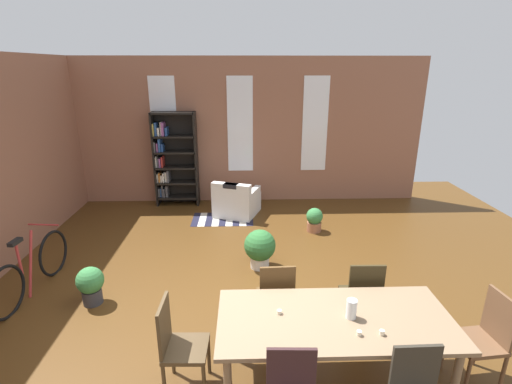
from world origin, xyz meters
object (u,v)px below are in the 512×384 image
at_px(dining_chair_head_left, 178,343).
at_px(bookshelf_tall, 173,159).
at_px(dining_chair_far_left, 276,297).
at_px(dining_chair_far_right, 362,295).
at_px(potted_plant_window, 314,219).
at_px(potted_plant_by_shelf, 91,284).
at_px(bicycle_second, 32,270).
at_px(dining_chair_head_right, 485,336).
at_px(potted_plant_corner, 260,247).
at_px(vase_on_table, 351,309).
at_px(dining_table, 335,325).
at_px(armchair_white, 236,202).

height_order(dining_chair_head_left, bookshelf_tall, bookshelf_tall).
height_order(dining_chair_far_left, dining_chair_far_right, same).
bearing_deg(potted_plant_window, potted_plant_by_shelf, -146.71).
distance_m(dining_chair_far_right, bicycle_second, 4.30).
height_order(dining_chair_head_right, potted_plant_corner, dining_chair_head_right).
distance_m(dining_chair_far_left, dining_chair_head_right, 2.05).
bearing_deg(bookshelf_tall, dining_chair_far_left, -66.87).
bearing_deg(potted_plant_corner, bookshelf_tall, 121.72).
distance_m(bookshelf_tall, bicycle_second, 3.75).
distance_m(vase_on_table, dining_chair_head_left, 1.63).
xyz_separation_m(bookshelf_tall, potted_plant_corner, (1.78, -2.87, -0.70)).
distance_m(vase_on_table, bicycle_second, 4.23).
xyz_separation_m(dining_chair_far_right, bookshelf_tall, (-2.85, 4.42, 0.52)).
bearing_deg(dining_chair_far_left, bicycle_second, 163.02).
bearing_deg(dining_table, dining_chair_head_right, 0.28).
distance_m(dining_chair_head_right, dining_chair_head_left, 2.89).
distance_m(bicycle_second, potted_plant_by_shelf, 0.93).
xyz_separation_m(dining_table, dining_chair_far_left, (-0.48, 0.71, -0.17)).
bearing_deg(bicycle_second, dining_table, -24.60).
distance_m(potted_plant_by_shelf, potted_plant_window, 3.93).
xyz_separation_m(dining_chair_far_left, potted_plant_corner, (-0.11, 1.55, -0.18)).
relative_size(vase_on_table, potted_plant_window, 0.41).
bearing_deg(dining_chair_far_left, bookshelf_tall, 113.13).
bearing_deg(potted_plant_by_shelf, potted_plant_corner, 21.14).
height_order(dining_chair_head_left, potted_plant_window, dining_chair_head_left).
distance_m(armchair_white, potted_plant_window, 1.71).
xyz_separation_m(dining_chair_far_left, armchair_white, (-0.51, 3.73, -0.23)).
relative_size(vase_on_table, potted_plant_by_shelf, 0.36).
bearing_deg(vase_on_table, bookshelf_tall, 116.08).
height_order(bookshelf_tall, potted_plant_by_shelf, bookshelf_tall).
relative_size(dining_chair_head_left, potted_plant_window, 2.10).
xyz_separation_m(dining_chair_head_right, armchair_white, (-2.44, 4.43, -0.23)).
height_order(dining_table, dining_chair_head_left, dining_chair_head_left).
height_order(dining_chair_head_left, bicycle_second, dining_chair_head_left).
xyz_separation_m(bicycle_second, potted_plant_corner, (3.10, 0.57, -0.00)).
bearing_deg(bookshelf_tall, potted_plant_by_shelf, -96.72).
bearing_deg(bicycle_second, dining_chair_head_right, -18.14).
bearing_deg(dining_chair_head_right, potted_plant_by_shelf, 161.84).
distance_m(dining_chair_far_left, dining_chair_head_left, 1.20).
height_order(dining_chair_far_right, armchair_white, dining_chair_far_right).
relative_size(bookshelf_tall, armchair_white, 1.99).
bearing_deg(dining_chair_head_right, dining_table, -179.72).
distance_m(vase_on_table, armchair_white, 4.62).
bearing_deg(dining_table, bookshelf_tall, 114.78).
relative_size(armchair_white, potted_plant_corner, 1.68).
bearing_deg(potted_plant_corner, bicycle_second, -169.63).
distance_m(armchair_white, potted_plant_by_shelf, 3.54).
distance_m(dining_chair_head_right, potted_plant_by_shelf, 4.49).
bearing_deg(potted_plant_window, potted_plant_corner, -129.47).
distance_m(armchair_white, potted_plant_corner, 2.22).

